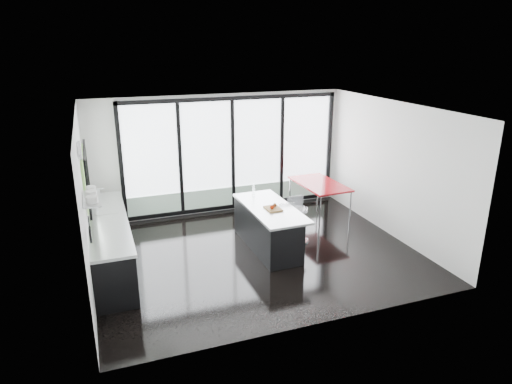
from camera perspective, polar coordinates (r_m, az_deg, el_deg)
name	(u,v)px	position (r m, az deg, el deg)	size (l,w,h in m)	color
floor	(256,253)	(8.97, 0.06, -7.63)	(6.00, 5.00, 0.00)	black
ceiling	(257,109)	(8.13, 0.06, 10.38)	(6.00, 5.00, 0.00)	white
wall_back	(231,159)	(10.81, -3.09, 4.12)	(6.00, 0.09, 2.80)	silver
wall_front	(319,236)	(6.30, 7.93, -5.52)	(6.00, 0.00, 2.80)	silver
wall_left	(85,189)	(8.19, -20.58, 0.34)	(0.26, 5.00, 2.80)	silver
wall_right	(393,170)	(9.84, 16.71, 2.69)	(0.00, 5.00, 2.80)	silver
counter_cabinets	(110,243)	(8.69, -17.79, -6.09)	(0.69, 3.24, 1.36)	black
island	(267,227)	(9.06, 1.38, -4.38)	(0.91, 2.08, 1.09)	black
bar_stool_near	(289,231)	(9.10, 4.10, -4.91)	(0.43, 0.43, 0.68)	silver
bar_stool_far	(298,225)	(9.37, 5.27, -4.10)	(0.45, 0.45, 0.72)	silver
red_table	(319,200)	(10.70, 7.85, -0.99)	(0.88, 1.54, 0.82)	maroon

